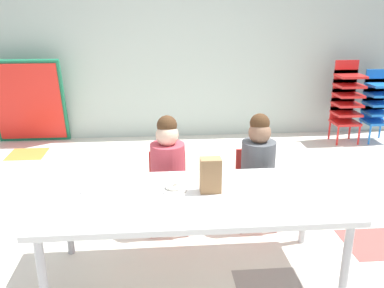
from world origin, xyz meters
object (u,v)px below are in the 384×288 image
at_px(kid_chair_red_stack, 347,98).
at_px(paper_bag_brown, 211,175).
at_px(craft_table, 193,202).
at_px(seated_child_near_camera, 168,163).
at_px(seated_child_middle_seat, 258,160).
at_px(donut_powdered_on_plate, 174,186).
at_px(kid_chair_blue_stack, 378,102).
at_px(folded_activity_table, 28,102).
at_px(paper_plate_center_table, 92,188).
at_px(paper_plate_near_edge, 174,189).

bearing_deg(kid_chair_red_stack, paper_bag_brown, -128.38).
bearing_deg(craft_table, seated_child_near_camera, 102.39).
xyz_separation_m(seated_child_middle_seat, paper_bag_brown, (-0.44, -0.58, 0.14)).
relative_size(kid_chair_red_stack, donut_powdered_on_plate, 9.92).
height_order(kid_chair_red_stack, kid_chair_blue_stack, kid_chair_red_stack).
xyz_separation_m(folded_activity_table, donut_powdered_on_plate, (1.71, -2.86, 0.06)).
xyz_separation_m(craft_table, donut_powdered_on_plate, (-0.12, 0.10, 0.07)).
distance_m(kid_chair_blue_stack, paper_plate_center_table, 4.13).
bearing_deg(paper_plate_near_edge, donut_powdered_on_plate, 0.00).
height_order(folded_activity_table, paper_plate_center_table, folded_activity_table).
relative_size(kid_chair_blue_stack, paper_plate_near_edge, 5.11).
bearing_deg(kid_chair_blue_stack, craft_table, -134.25).
distance_m(craft_table, donut_powdered_on_plate, 0.17).
bearing_deg(kid_chair_blue_stack, paper_bag_brown, -133.58).
xyz_separation_m(craft_table, folded_activity_table, (-1.82, 2.96, 0.00)).
bearing_deg(craft_table, paper_plate_near_edge, 138.73).
xyz_separation_m(kid_chair_red_stack, paper_bag_brown, (-2.09, -2.64, 0.11)).
bearing_deg(craft_table, donut_powdered_on_plate, 138.73).
bearing_deg(folded_activity_table, paper_plate_near_edge, -59.17).
bearing_deg(seated_child_near_camera, paper_bag_brown, -66.72).
relative_size(kid_chair_blue_stack, paper_bag_brown, 4.18).
bearing_deg(donut_powdered_on_plate, kid_chair_blue_stack, 43.39).
bearing_deg(seated_child_near_camera, folded_activity_table, 125.88).
bearing_deg(seated_child_near_camera, kid_chair_red_stack, 41.37).
relative_size(paper_plate_near_edge, donut_powdered_on_plate, 1.72).
xyz_separation_m(seated_child_near_camera, paper_plate_center_table, (-0.49, -0.48, 0.03)).
xyz_separation_m(folded_activity_table, paper_plate_center_table, (1.19, -2.81, 0.05)).
height_order(seated_child_middle_seat, paper_plate_near_edge, seated_child_middle_seat).
xyz_separation_m(seated_child_middle_seat, kid_chair_red_stack, (1.65, 2.06, 0.02)).
xyz_separation_m(kid_chair_red_stack, kid_chair_blue_stack, (0.42, -0.00, -0.06)).
bearing_deg(craft_table, seated_child_middle_seat, 48.70).
height_order(kid_chair_red_stack, paper_bag_brown, kid_chair_red_stack).
distance_m(craft_table, kid_chair_red_stack, 3.48).
bearing_deg(paper_plate_center_table, kid_chair_red_stack, 41.89).
xyz_separation_m(kid_chair_blue_stack, paper_plate_center_table, (-3.26, -2.54, 0.07)).
distance_m(folded_activity_table, paper_plate_near_edge, 3.33).
height_order(craft_table, donut_powdered_on_plate, donut_powdered_on_plate).
height_order(kid_chair_blue_stack, folded_activity_table, folded_activity_table).
height_order(kid_chair_red_stack, paper_plate_near_edge, kid_chair_red_stack).
height_order(craft_table, kid_chair_red_stack, kid_chair_red_stack).
bearing_deg(paper_plate_center_table, seated_child_near_camera, 44.25).
distance_m(paper_bag_brown, paper_plate_near_edge, 0.26).
bearing_deg(kid_chair_blue_stack, paper_plate_near_edge, -136.61).
xyz_separation_m(kid_chair_blue_stack, paper_bag_brown, (-2.51, -2.64, 0.17)).
xyz_separation_m(kid_chair_red_stack, folded_activity_table, (-4.03, 0.27, -0.04)).
height_order(seated_child_near_camera, folded_activity_table, folded_activity_table).
relative_size(seated_child_near_camera, kid_chair_blue_stack, 1.00).
bearing_deg(paper_bag_brown, donut_powdered_on_plate, 167.47).
bearing_deg(craft_table, folded_activity_table, 121.62).
bearing_deg(paper_plate_center_table, paper_bag_brown, -7.63).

